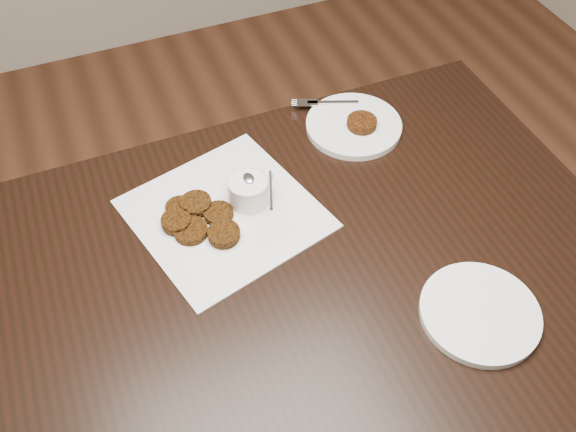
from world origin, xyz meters
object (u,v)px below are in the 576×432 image
object	(u,v)px
napkin	(225,214)
plate_with_patty	(354,123)
table	(268,384)
plate_empty	(480,313)
sauce_ramekin	(248,180)

from	to	relation	value
napkin	plate_with_patty	distance (m)	0.37
table	plate_empty	world-z (taller)	plate_empty
sauce_ramekin	plate_with_patty	distance (m)	0.31
plate_with_patty	plate_empty	size ratio (longest dim) A/B	1.02
sauce_ramekin	plate_empty	bearing A→B (deg)	-55.35
plate_with_patty	table	bearing A→B (deg)	-136.40
table	napkin	xyz separation A→B (m)	(-0.01, 0.19, 0.38)
table	napkin	size ratio (longest dim) A/B	4.25
plate_with_patty	plate_empty	distance (m)	0.51
napkin	sauce_ramekin	distance (m)	0.08
napkin	plate_with_patty	xyz separation A→B (m)	(0.34, 0.13, 0.01)
napkin	plate_with_patty	bearing A→B (deg)	20.90
napkin	sauce_ramekin	size ratio (longest dim) A/B	2.83
napkin	plate_empty	xyz separation A→B (m)	(0.33, -0.38, 0.00)
sauce_ramekin	plate_empty	distance (m)	0.48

